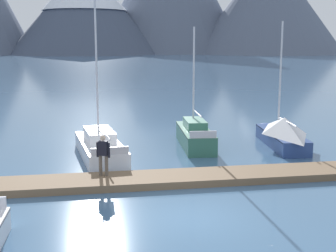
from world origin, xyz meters
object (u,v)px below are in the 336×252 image
Objects in this scene: sailboat_far_berth at (281,132)px; sailboat_mid_dock_starboard at (194,134)px; sailboat_mid_dock_port at (99,144)px; person_on_dock at (103,153)px.

sailboat_mid_dock_starboard is at bearing 169.27° from sailboat_far_berth.
sailboat_mid_dock_port reaches higher than person_on_dock.
person_on_dock is at bearing -148.93° from sailboat_far_berth.
sailboat_far_berth is at bearing -10.73° from sailboat_mid_dock_starboard.
sailboat_far_berth is 4.05× the size of person_on_dock.
sailboat_mid_dock_starboard is 4.87m from sailboat_far_berth.
sailboat_mid_dock_port is at bearing -174.42° from sailboat_far_berth.
sailboat_far_berth is 11.32m from person_on_dock.
sailboat_far_berth is at bearing 5.58° from sailboat_mid_dock_port.
sailboat_mid_dock_starboard is 0.96× the size of sailboat_far_berth.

